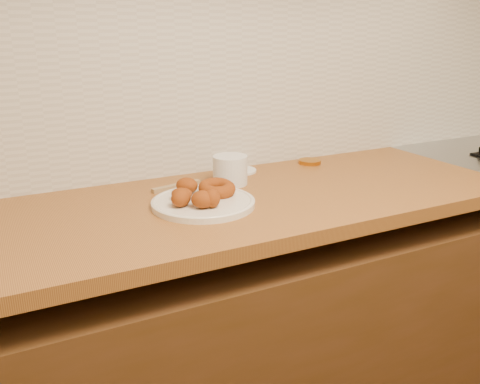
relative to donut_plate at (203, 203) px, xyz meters
name	(u,v)px	position (x,y,z in m)	size (l,w,h in m)	color
wall_back	(284,29)	(0.45, 0.33, 0.44)	(4.00, 0.02, 2.70)	beige
base_cabinet	(324,326)	(0.45, 0.02, -0.52)	(3.60, 0.60, 0.77)	#4E2D19
butcher_block	(126,222)	(-0.20, 0.02, -0.03)	(2.30, 0.62, 0.04)	#945D26
backsplash	(284,75)	(0.45, 0.32, 0.29)	(3.60, 0.02, 0.60)	beige
donut_plate	(203,203)	(0.00, 0.00, 0.00)	(0.28, 0.28, 0.02)	silver
ring_donut	(217,188)	(0.05, 0.03, 0.03)	(0.10, 0.10, 0.04)	brown
fried_dough_chunks	(193,195)	(-0.03, 0.00, 0.03)	(0.14, 0.21, 0.05)	brown
plastic_tub	(230,170)	(0.15, 0.15, 0.04)	(0.11, 0.11, 0.09)	silver
tub_lid	(239,171)	(0.24, 0.26, 0.00)	(0.12, 0.12, 0.01)	white
brass_jar_lid	(310,162)	(0.51, 0.24, 0.00)	(0.08, 0.08, 0.01)	#B7751A
wooden_utensil	(176,186)	(-0.01, 0.18, 0.00)	(0.16, 0.02, 0.01)	#94764D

